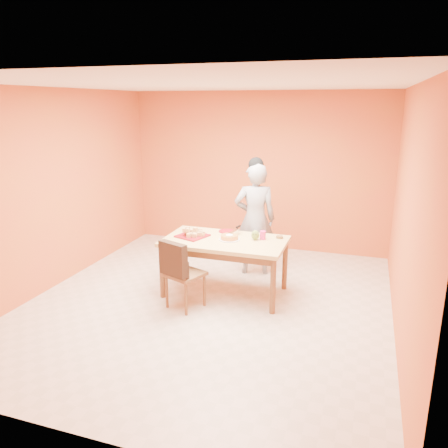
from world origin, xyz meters
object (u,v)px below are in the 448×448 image
(person, at_px, (255,219))
(sponge_cake, at_px, (229,237))
(dining_table, at_px, (225,246))
(red_dinner_plate, at_px, (226,231))
(checker_tin, at_px, (279,237))
(pastry_platter, at_px, (192,236))
(egg_ornament, at_px, (255,235))
(magenta_glass, at_px, (263,235))
(dining_chair, at_px, (185,273))

(person, distance_m, sponge_cake, 0.86)
(dining_table, bearing_deg, person, 77.52)
(red_dinner_plate, bearing_deg, checker_tin, -4.78)
(red_dinner_plate, bearing_deg, pastry_platter, -135.01)
(pastry_platter, height_order, sponge_cake, sponge_cake)
(egg_ornament, bearing_deg, red_dinner_plate, 157.60)
(person, height_order, egg_ornament, person)
(dining_table, relative_size, egg_ornament, 12.08)
(magenta_glass, xyz_separation_m, checker_tin, (0.20, 0.12, -0.04))
(dining_chair, distance_m, person, 1.56)
(pastry_platter, relative_size, egg_ornament, 2.69)
(magenta_glass, bearing_deg, red_dinner_plate, 161.75)
(dining_table, bearing_deg, magenta_glass, 19.24)
(pastry_platter, bearing_deg, red_dinner_plate, 44.99)
(sponge_cake, bearing_deg, person, 81.42)
(person, relative_size, sponge_cake, 7.37)
(dining_chair, xyz_separation_m, red_dinner_plate, (0.25, 0.92, 0.30))
(dining_chair, height_order, red_dinner_plate, dining_chair)
(dining_chair, relative_size, pastry_platter, 2.53)
(pastry_platter, distance_m, sponge_cake, 0.52)
(red_dinner_plate, distance_m, sponge_cake, 0.38)
(dining_chair, distance_m, magenta_glass, 1.15)
(red_dinner_plate, bearing_deg, dining_chair, -104.92)
(pastry_platter, xyz_separation_m, red_dinner_plate, (0.36, 0.36, -0.00))
(pastry_platter, xyz_separation_m, egg_ornament, (0.84, 0.12, 0.06))
(person, xyz_separation_m, egg_ornament, (0.20, -0.75, -0.01))
(person, distance_m, pastry_platter, 1.08)
(dining_chair, bearing_deg, magenta_glass, 63.24)
(checker_tin, bearing_deg, red_dinner_plate, 175.22)
(dining_table, height_order, dining_chair, dining_chair)
(red_dinner_plate, bearing_deg, dining_table, -75.28)
(person, bearing_deg, checker_tin, 113.33)
(dining_table, distance_m, magenta_glass, 0.52)
(dining_chair, relative_size, red_dinner_plate, 4.10)
(dining_table, relative_size, pastry_platter, 4.49)
(checker_tin, bearing_deg, person, 130.46)
(dining_table, bearing_deg, dining_chair, -120.51)
(dining_table, height_order, egg_ornament, egg_ornament)
(person, xyz_separation_m, sponge_cake, (-0.13, -0.85, -0.04))
(pastry_platter, distance_m, egg_ornament, 0.85)
(person, xyz_separation_m, pastry_platter, (-0.64, -0.86, -0.07))
(dining_chair, distance_m, checker_tin, 1.36)
(checker_tin, bearing_deg, dining_chair, -139.55)
(checker_tin, bearing_deg, dining_table, -156.88)
(pastry_platter, distance_m, checker_tin, 1.17)
(magenta_glass, bearing_deg, pastry_platter, -169.13)
(dining_chair, xyz_separation_m, egg_ornament, (0.72, 0.68, 0.36))
(dining_table, distance_m, pastry_platter, 0.47)
(sponge_cake, distance_m, checker_tin, 0.67)
(person, relative_size, checker_tin, 18.09)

